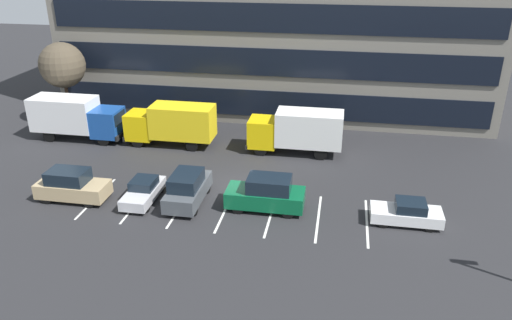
# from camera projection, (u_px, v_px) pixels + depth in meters

# --- Properties ---
(ground_plane) EXTENTS (120.00, 120.00, 0.00)m
(ground_plane) POSITION_uv_depth(u_px,v_px,m) (237.00, 186.00, 32.79)
(ground_plane) COLOR #262628
(office_building) EXTENTS (38.55, 12.17, 18.00)m
(office_building) POSITION_uv_depth(u_px,v_px,m) (276.00, 11.00, 45.25)
(office_building) COLOR slate
(office_building) RESTS_ON ground_plane
(lot_markings) EXTENTS (16.94, 5.40, 0.01)m
(lot_markings) POSITION_uv_depth(u_px,v_px,m) (225.00, 210.00, 29.89)
(lot_markings) COLOR silver
(lot_markings) RESTS_ON ground_plane
(box_truck_blue) EXTENTS (7.45, 2.47, 3.45)m
(box_truck_blue) POSITION_uv_depth(u_px,v_px,m) (76.00, 116.00, 39.79)
(box_truck_blue) COLOR #194799
(box_truck_blue) RESTS_ON ground_plane
(box_truck_yellow_all) EXTENTS (7.07, 2.34, 3.28)m
(box_truck_yellow_all) POSITION_uv_depth(u_px,v_px,m) (172.00, 123.00, 38.61)
(box_truck_yellow_all) COLOR yellow
(box_truck_yellow_all) RESTS_ON ground_plane
(box_truck_yellow) EXTENTS (7.17, 2.37, 3.32)m
(box_truck_yellow) POSITION_uv_depth(u_px,v_px,m) (297.00, 130.00, 37.12)
(box_truck_yellow) COLOR yellow
(box_truck_yellow) RESTS_ON ground_plane
(sedan_white) EXTENTS (4.00, 1.68, 1.43)m
(sedan_white) POSITION_uv_depth(u_px,v_px,m) (407.00, 213.00, 28.20)
(sedan_white) COLOR white
(sedan_white) RESTS_ON ground_plane
(sedan_silver) EXTENTS (1.63, 3.89, 1.39)m
(sedan_silver) POSITION_uv_depth(u_px,v_px,m) (143.00, 191.00, 30.71)
(sedan_silver) COLOR silver
(sedan_silver) RESTS_ON ground_plane
(suv_tan) EXTENTS (4.41, 1.87, 1.99)m
(suv_tan) POSITION_uv_depth(u_px,v_px,m) (72.00, 186.00, 30.71)
(suv_tan) COLOR tan
(suv_tan) RESTS_ON ground_plane
(suv_charcoal) EXTENTS (1.91, 4.51, 2.04)m
(suv_charcoal) POSITION_uv_depth(u_px,v_px,m) (188.00, 188.00, 30.32)
(suv_charcoal) COLOR #474C51
(suv_charcoal) RESTS_ON ground_plane
(suv_forest) EXTENTS (4.69, 1.99, 2.12)m
(suv_forest) POSITION_uv_depth(u_px,v_px,m) (266.00, 194.00, 29.59)
(suv_forest) COLOR #0C5933
(suv_forest) RESTS_ON ground_plane
(bare_tree) EXTENTS (3.82, 3.82, 7.16)m
(bare_tree) POSITION_uv_depth(u_px,v_px,m) (62.00, 65.00, 41.72)
(bare_tree) COLOR #473323
(bare_tree) RESTS_ON ground_plane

